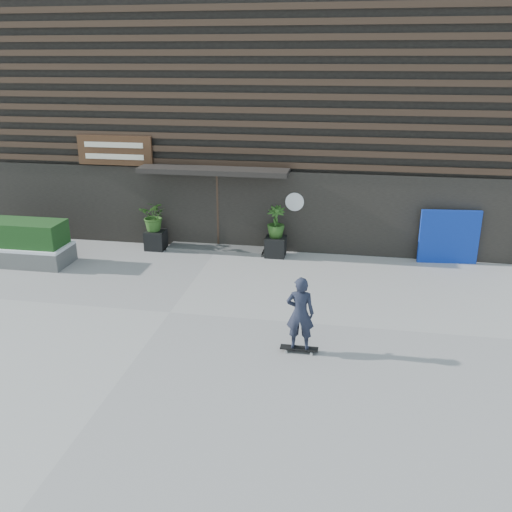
% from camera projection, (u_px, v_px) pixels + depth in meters
% --- Properties ---
extents(ground, '(80.00, 80.00, 0.00)m').
position_uv_depth(ground, '(170.00, 312.00, 13.23)').
color(ground, '#A29F9A').
rests_on(ground, ground).
extents(entrance_step, '(3.00, 0.80, 0.12)m').
position_uv_depth(entrance_step, '(216.00, 248.00, 17.48)').
color(entrance_step, '#484845').
rests_on(entrance_step, ground).
extents(planter_pot_left, '(0.60, 0.60, 0.60)m').
position_uv_depth(planter_pot_left, '(156.00, 240.00, 17.52)').
color(planter_pot_left, black).
rests_on(planter_pot_left, ground).
extents(bamboo_left, '(0.86, 0.75, 0.96)m').
position_uv_depth(bamboo_left, '(154.00, 216.00, 17.26)').
color(bamboo_left, '#2D591E').
rests_on(bamboo_left, planter_pot_left).
extents(planter_pot_right, '(0.60, 0.60, 0.60)m').
position_uv_depth(planter_pot_right, '(276.00, 247.00, 16.90)').
color(planter_pot_right, black).
rests_on(planter_pot_right, ground).
extents(bamboo_right, '(0.54, 0.54, 0.96)m').
position_uv_depth(bamboo_right, '(276.00, 222.00, 16.64)').
color(bamboo_right, '#2D591E').
rests_on(bamboo_right, planter_pot_right).
extents(raised_bed, '(3.50, 1.20, 0.50)m').
position_uv_depth(raised_bed, '(12.00, 254.00, 16.41)').
color(raised_bed, '#535350').
rests_on(raised_bed, ground).
extents(snow_layer, '(3.50, 1.20, 0.08)m').
position_uv_depth(snow_layer, '(11.00, 245.00, 16.31)').
color(snow_layer, white).
rests_on(snow_layer, raised_bed).
extents(hedge, '(3.30, 1.00, 0.70)m').
position_uv_depth(hedge, '(9.00, 232.00, 16.18)').
color(hedge, '#163B15').
rests_on(hedge, snow_layer).
extents(blue_tarp, '(1.70, 0.28, 1.59)m').
position_uv_depth(blue_tarp, '(449.00, 237.00, 16.18)').
color(blue_tarp, '#0B289A').
rests_on(blue_tarp, ground).
extents(building, '(18.00, 11.00, 8.00)m').
position_uv_depth(building, '(248.00, 106.00, 21.13)').
color(building, black).
rests_on(building, ground).
extents(skateboarder, '(0.78, 0.38, 1.65)m').
position_uv_depth(skateboarder, '(300.00, 314.00, 11.17)').
color(skateboarder, black).
rests_on(skateboarder, ground).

